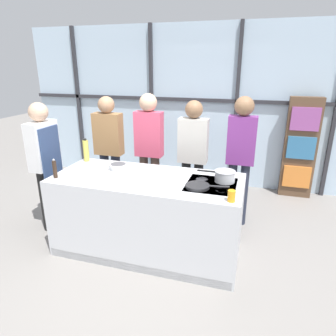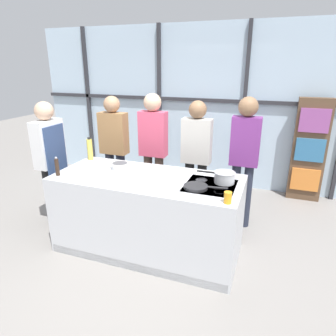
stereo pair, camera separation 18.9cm
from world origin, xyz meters
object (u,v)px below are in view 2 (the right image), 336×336
at_px(spectator_far_right, 244,153).
at_px(mixing_bowl, 120,165).
at_px(spectator_center_right, 196,153).
at_px(white_plate, 103,172).
at_px(spectator_far_left, 114,145).
at_px(oil_bottle, 90,149).
at_px(spectator_center_left, 153,145).
at_px(frying_pan, 197,187).
at_px(chef, 51,157).
at_px(pepper_grinder, 57,167).
at_px(saucepan, 224,177).
at_px(juice_glass_near, 228,198).

bearing_deg(spectator_far_right, mixing_bowl, 29.84).
distance_m(spectator_center_right, white_plate, 1.33).
bearing_deg(spectator_far_left, oil_bottle, 89.38).
relative_size(spectator_center_left, frying_pan, 3.94).
height_order(chef, spectator_far_left, spectator_far_left).
height_order(white_plate, pepper_grinder, pepper_grinder).
bearing_deg(oil_bottle, mixing_bowl, -18.48).
height_order(saucepan, oil_bottle, oil_bottle).
bearing_deg(spectator_center_right, mixing_bowl, 46.79).
relative_size(chef, pepper_grinder, 7.65).
bearing_deg(frying_pan, pepper_grinder, -173.66).
distance_m(spectator_far_left, oil_bottle, 0.62).
distance_m(spectator_far_right, mixing_bowl, 1.60).
height_order(frying_pan, pepper_grinder, pepper_grinder).
xyz_separation_m(spectator_far_left, spectator_center_left, (0.64, 0.00, 0.05)).
height_order(spectator_center_left, spectator_center_right, spectator_center_left).
xyz_separation_m(spectator_far_left, mixing_bowl, (0.53, -0.80, -0.01)).
height_order(chef, saucepan, chef).
relative_size(pepper_grinder, juice_glass_near, 2.04).
height_order(frying_pan, saucepan, saucepan).
xyz_separation_m(chef, saucepan, (2.31, -0.02, 0.03)).
distance_m(spectator_center_left, frying_pan, 1.43).
bearing_deg(juice_glass_near, white_plate, 168.73).
relative_size(frying_pan, pepper_grinder, 2.02).
relative_size(frying_pan, oil_bottle, 1.48).
relative_size(spectator_center_left, spectator_far_right, 1.00).
xyz_separation_m(mixing_bowl, oil_bottle, (-0.54, 0.18, 0.11)).
xyz_separation_m(saucepan, oil_bottle, (-1.81, 0.21, 0.08)).
height_order(chef, mixing_bowl, chef).
relative_size(spectator_center_left, spectator_center_right, 1.04).
bearing_deg(spectator_center_right, spectator_center_left, 0.00).
relative_size(spectator_far_left, saucepan, 4.10).
bearing_deg(spectator_far_left, saucepan, 155.31).
bearing_deg(pepper_grinder, spectator_center_right, 44.09).
xyz_separation_m(spectator_center_left, spectator_center_right, (0.64, 0.00, -0.05)).
height_order(mixing_bowl, pepper_grinder, pepper_grinder).
distance_m(spectator_center_left, juice_glass_near, 1.84).
xyz_separation_m(chef, spectator_center_left, (1.14, 0.81, 0.06)).
relative_size(spectator_far_right, juice_glass_near, 16.18).
xyz_separation_m(spectator_center_right, frying_pan, (0.29, -1.08, -0.03)).
distance_m(saucepan, pepper_grinder, 1.87).
bearing_deg(pepper_grinder, spectator_far_left, 89.24).
bearing_deg(spectator_center_left, spectator_far_right, -180.00).
height_order(white_plate, juice_glass_near, juice_glass_near).
distance_m(chef, spectator_far_right, 2.55).
xyz_separation_m(white_plate, mixing_bowl, (0.11, 0.22, 0.03)).
height_order(spectator_far_left, mixing_bowl, spectator_far_left).
bearing_deg(oil_bottle, frying_pan, -16.36).
bearing_deg(juice_glass_near, frying_pan, 146.41).
bearing_deg(spectator_center_left, frying_pan, 130.76).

